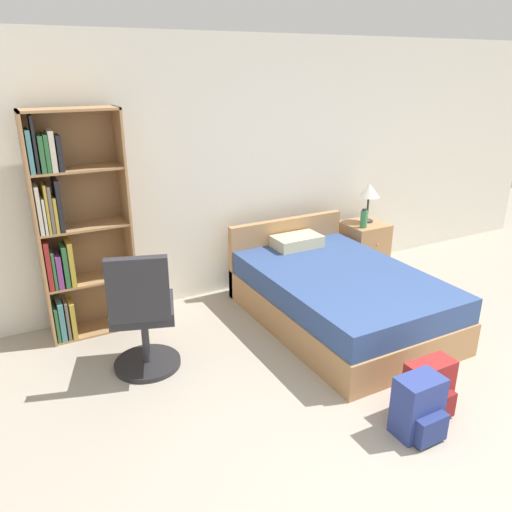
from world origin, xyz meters
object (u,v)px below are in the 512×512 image
object	(u,v)px
bed	(336,294)
water_bottle	(364,219)
nightstand	(363,248)
backpack_blue	(419,408)
office_chair	(143,317)
backpack_red	(429,390)
bookshelf	(70,229)
table_lamp	(369,192)

from	to	relation	value
bed	water_bottle	distance (m)	1.19
nightstand	backpack_blue	world-z (taller)	nightstand
office_chair	backpack_red	world-z (taller)	office_chair
bookshelf	backpack_blue	distance (m)	3.10
bookshelf	backpack_blue	bearing A→B (deg)	-55.30
backpack_blue	water_bottle	bearing A→B (deg)	59.07
backpack_red	table_lamp	bearing A→B (deg)	60.17
nightstand	table_lamp	world-z (taller)	table_lamp
bed	water_bottle	world-z (taller)	water_bottle
office_chair	backpack_blue	size ratio (longest dim) A/B	2.50
bookshelf	nightstand	bearing A→B (deg)	-1.93
bookshelf	table_lamp	xyz separation A→B (m)	(3.22, -0.07, -0.04)
water_bottle	backpack_red	xyz separation A→B (m)	(-1.13, -2.12, -0.52)
bed	office_chair	distance (m)	1.86
bookshelf	bed	xyz separation A→B (m)	(2.18, -0.91, -0.73)
bookshelf	backpack_blue	world-z (taller)	bookshelf
table_lamp	water_bottle	xyz separation A→B (m)	(-0.18, -0.16, -0.25)
bed	office_chair	bearing A→B (deg)	179.78
water_bottle	backpack_blue	bearing A→B (deg)	-120.93
bookshelf	office_chair	world-z (taller)	bookshelf
nightstand	backpack_red	world-z (taller)	nightstand
backpack_blue	table_lamp	bearing A→B (deg)	57.60
bed	backpack_red	distance (m)	1.46
office_chair	backpack_blue	world-z (taller)	office_chair
office_chair	bookshelf	bearing A→B (deg)	109.93
backpack_blue	office_chair	bearing A→B (deg)	131.51
water_bottle	backpack_blue	world-z (taller)	water_bottle
water_bottle	nightstand	bearing A→B (deg)	44.80
office_chair	table_lamp	world-z (taller)	table_lamp
bookshelf	bed	bearing A→B (deg)	-22.76
nightstand	table_lamp	bearing A→B (deg)	33.10
water_bottle	backpack_red	world-z (taller)	water_bottle
bookshelf	nightstand	xyz separation A→B (m)	(3.16, -0.11, -0.69)
bed	table_lamp	bearing A→B (deg)	39.14
backpack_blue	nightstand	bearing A→B (deg)	58.24
bookshelf	backpack_red	xyz separation A→B (m)	(1.92, -2.34, -0.80)
backpack_red	nightstand	bearing A→B (deg)	60.92
table_lamp	water_bottle	size ratio (longest dim) A/B	2.07
bookshelf	table_lamp	world-z (taller)	bookshelf
backpack_blue	backpack_red	bearing A→B (deg)	28.68
office_chair	water_bottle	world-z (taller)	office_chair
bookshelf	office_chair	distance (m)	1.09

